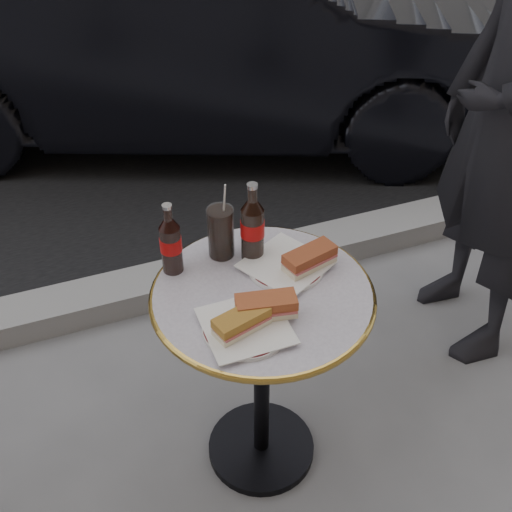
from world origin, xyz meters
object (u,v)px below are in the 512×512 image
object	(u,v)px
cola_glass	(221,232)
cola_bottle_left	(170,238)
plate_left	(246,328)
bistro_table	(262,380)
cola_bottle_right	(252,222)
parked_car	(197,26)
plate_right	(286,266)

from	to	relation	value
cola_glass	cola_bottle_left	bearing A→B (deg)	-173.15
plate_left	cola_bottle_left	distance (m)	0.33
bistro_table	cola_bottle_left	size ratio (longest dim) A/B	3.29
cola_bottle_left	cola_bottle_right	distance (m)	0.23
bistro_table	cola_bottle_right	bearing A→B (deg)	79.39
plate_left	cola_glass	world-z (taller)	cola_glass
parked_car	cola_glass	bearing A→B (deg)	-172.76
plate_right	cola_bottle_right	world-z (taller)	cola_bottle_right
cola_bottle_right	plate_right	bearing A→B (deg)	-49.28
bistro_table	cola_glass	xyz separation A→B (m)	(-0.05, 0.20, 0.45)
cola_bottle_right	plate_left	bearing A→B (deg)	-114.07
plate_left	parked_car	xyz separation A→B (m)	(0.61, 2.45, -0.10)
plate_right	parked_car	size ratio (longest dim) A/B	0.06
bistro_table	plate_right	size ratio (longest dim) A/B	3.31
plate_left	cola_glass	size ratio (longest dim) A/B	1.40
cola_bottle_right	cola_glass	size ratio (longest dim) A/B	1.56
parked_car	plate_right	bearing A→B (deg)	-168.34
plate_right	cola_bottle_left	size ratio (longest dim) A/B	0.99
bistro_table	cola_bottle_right	size ratio (longest dim) A/B	2.93
bistro_table	cola_bottle_left	distance (m)	0.55
cola_bottle_right	bistro_table	bearing A→B (deg)	-100.61
bistro_table	plate_right	xyz separation A→B (m)	(0.10, 0.07, 0.37)
plate_right	cola_glass	distance (m)	0.21
cola_bottle_left	cola_glass	distance (m)	0.16
plate_right	parked_car	distance (m)	2.30
cola_bottle_right	cola_bottle_left	bearing A→B (deg)	173.67
cola_glass	parked_car	world-z (taller)	parked_car
bistro_table	cola_glass	world-z (taller)	cola_glass
cola_bottle_left	plate_right	bearing A→B (deg)	-19.59
bistro_table	parked_car	bearing A→B (deg)	77.62
cola_bottle_right	parked_car	world-z (taller)	parked_car
plate_left	cola_glass	distance (m)	0.33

